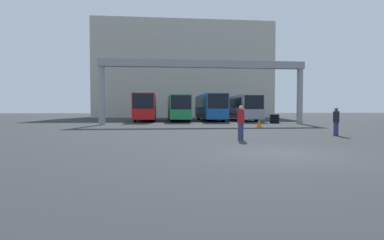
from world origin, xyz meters
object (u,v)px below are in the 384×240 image
object	(u,v)px
bus_slot_0	(146,106)
bus_slot_3	(241,107)
pedestrian_mid_right	(336,121)
bus_slot_2	(210,106)
bus_slot_1	(178,107)
tire_stack	(274,119)
pedestrian_near_left	(241,122)
traffic_cone	(259,123)

from	to	relation	value
bus_slot_0	bus_slot_3	bearing A→B (deg)	3.61
pedestrian_mid_right	bus_slot_2	bearing A→B (deg)	-102.32
bus_slot_1	tire_stack	bearing A→B (deg)	-39.17
pedestrian_near_left	pedestrian_mid_right	xyz separation A→B (m)	(6.01, 1.69, -0.05)
bus_slot_1	pedestrian_mid_right	size ratio (longest dim) A/B	7.43
traffic_cone	tire_stack	xyz separation A→B (m)	(3.98, 6.87, 0.12)
bus_slot_1	bus_slot_2	size ratio (longest dim) A/B	1.06
bus_slot_0	pedestrian_near_left	world-z (taller)	bus_slot_0
tire_stack	pedestrian_mid_right	bearing A→B (deg)	-98.14
pedestrian_near_left	traffic_cone	bearing A→B (deg)	-153.93
pedestrian_mid_right	traffic_cone	distance (m)	8.11
bus_slot_1	pedestrian_near_left	world-z (taller)	bus_slot_1
bus_slot_2	traffic_cone	bearing A→B (deg)	-83.18
pedestrian_near_left	traffic_cone	xyz separation A→B (m)	(4.14, 9.57, -0.54)
bus_slot_2	bus_slot_3	bearing A→B (deg)	2.88
bus_slot_2	tire_stack	size ratio (longest dim) A/B	10.89
bus_slot_1	bus_slot_3	size ratio (longest dim) A/B	1.02
bus_slot_2	bus_slot_3	xyz separation A→B (m)	(4.14, 0.21, -0.08)
pedestrian_mid_right	bus_slot_3	bearing A→B (deg)	-112.79
bus_slot_3	tire_stack	size ratio (longest dim) A/B	11.29
bus_slot_2	tire_stack	world-z (taller)	bus_slot_2
bus_slot_0	pedestrian_mid_right	distance (m)	24.94
pedestrian_near_left	traffic_cone	size ratio (longest dim) A/B	2.38
bus_slot_0	bus_slot_3	size ratio (longest dim) A/B	0.87
pedestrian_mid_right	bus_slot_0	bearing A→B (deg)	-82.94
bus_slot_0	traffic_cone	size ratio (longest dim) A/B	14.25
bus_slot_0	traffic_cone	xyz separation A→B (m)	(10.03, -14.02, -1.55)
bus_slot_0	tire_stack	size ratio (longest dim) A/B	9.78
bus_slot_1	tire_stack	distance (m)	12.80
bus_slot_1	bus_slot_3	distance (m)	8.28
bus_slot_3	pedestrian_near_left	world-z (taller)	bus_slot_3
bus_slot_3	bus_slot_2	bearing A→B (deg)	-177.12
bus_slot_1	bus_slot_2	bearing A→B (deg)	-4.42
bus_slot_0	bus_slot_1	bearing A→B (deg)	12.22
bus_slot_1	bus_slot_0	bearing A→B (deg)	-167.78
bus_slot_1	tire_stack	world-z (taller)	bus_slot_1
bus_slot_2	traffic_cone	world-z (taller)	bus_slot_2
bus_slot_1	pedestrian_near_left	bearing A→B (deg)	-85.92
bus_slot_2	pedestrian_mid_right	xyz separation A→B (m)	(3.62, -22.47, -1.06)
bus_slot_1	tire_stack	size ratio (longest dim) A/B	11.51
bus_slot_3	pedestrian_near_left	xyz separation A→B (m)	(-6.54, -24.37, -0.93)
bus_slot_1	traffic_cone	distance (m)	16.10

